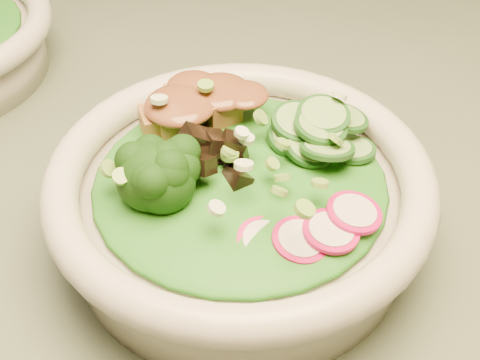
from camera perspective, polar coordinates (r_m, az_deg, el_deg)
name	(u,v)px	position (r m, az deg, el deg)	size (l,w,h in m)	color
dining_table	(244,263)	(0.66, 0.35, -7.09)	(1.20, 0.80, 0.75)	black
salad_bowl	(240,200)	(0.49, 0.00, -1.75)	(0.28, 0.28, 0.08)	beige
lettuce_bed	(240,179)	(0.48, 0.00, 0.09)	(0.21, 0.21, 0.03)	#1C6A16
broccoli_florets	(156,195)	(0.45, -7.17, -1.27)	(0.08, 0.07, 0.05)	black
radish_slices	(297,235)	(0.44, 4.91, -4.68)	(0.12, 0.04, 0.02)	#B50D55
cucumber_slices	(321,137)	(0.50, 6.90, 3.69)	(0.07, 0.07, 0.04)	#7CA25A
mushroom_heap	(231,153)	(0.48, -0.76, 2.31)	(0.07, 0.07, 0.04)	black
tofu_cubes	(199,116)	(0.52, -3.48, 5.49)	(0.09, 0.06, 0.04)	#965B32
peanut_sauce	(199,101)	(0.51, -3.55, 6.71)	(0.07, 0.06, 0.02)	brown
scallion_garnish	(240,152)	(0.46, 0.00, 2.42)	(0.20, 0.20, 0.03)	#73A93B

